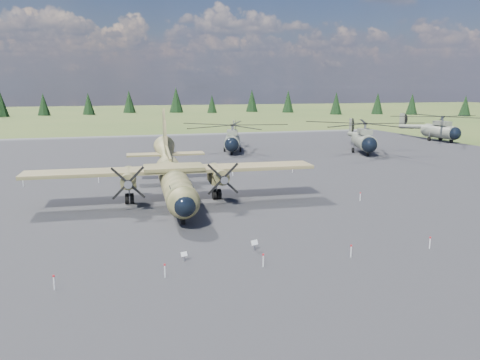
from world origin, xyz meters
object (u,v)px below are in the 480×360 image
object	(u,v)px
transport_plane	(173,174)
helicopter_near	(232,132)
helicopter_far	(440,123)
helicopter_mid	(364,132)

from	to	relation	value
transport_plane	helicopter_near	bearing A→B (deg)	68.51
helicopter_near	helicopter_far	bearing A→B (deg)	22.24
helicopter_mid	helicopter_far	size ratio (longest dim) A/B	1.05
helicopter_near	helicopter_mid	size ratio (longest dim) A/B	0.93
transport_plane	helicopter_far	size ratio (longest dim) A/B	1.10
transport_plane	helicopter_far	bearing A→B (deg)	34.25
helicopter_mid	helicopter_near	bearing A→B (deg)	179.44
helicopter_near	helicopter_mid	bearing A→B (deg)	-2.43
transport_plane	helicopter_mid	bearing A→B (deg)	37.65
helicopter_far	transport_plane	bearing A→B (deg)	-152.13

